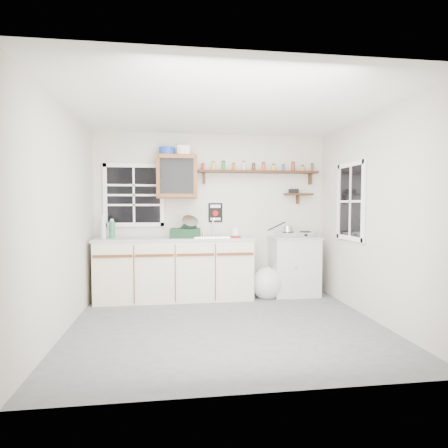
% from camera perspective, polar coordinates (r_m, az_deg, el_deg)
% --- Properties ---
extents(room, '(3.64, 3.24, 2.54)m').
position_cam_1_polar(room, '(4.30, 0.40, 0.89)').
color(room, '#515154').
rests_on(room, ground).
extents(main_cabinet, '(2.31, 0.63, 0.92)m').
position_cam_1_polar(main_cabinet, '(5.64, -7.45, -6.70)').
color(main_cabinet, beige).
rests_on(main_cabinet, floor).
extents(right_cabinet, '(0.73, 0.57, 0.91)m').
position_cam_1_polar(right_cabinet, '(5.96, 10.59, -6.25)').
color(right_cabinet, silver).
rests_on(right_cabinet, floor).
extents(sink, '(0.52, 0.44, 0.29)m').
position_cam_1_polar(sink, '(5.61, -1.99, -1.88)').
color(sink, silver).
rests_on(sink, main_cabinet).
extents(upper_cabinet, '(0.60, 0.32, 0.65)m').
position_cam_1_polar(upper_cabinet, '(5.71, -7.20, 7.16)').
color(upper_cabinet, brown).
rests_on(upper_cabinet, wall_back).
extents(upper_cabinet_clutter, '(0.46, 0.24, 0.14)m').
position_cam_1_polar(upper_cabinet_clutter, '(5.76, -7.60, 10.97)').
color(upper_cabinet_clutter, '#1937A3').
rests_on(upper_cabinet_clutter, upper_cabinet).
extents(spice_shelf, '(1.91, 0.18, 0.35)m').
position_cam_1_polar(spice_shelf, '(5.94, 5.27, 8.04)').
color(spice_shelf, '#32190D').
rests_on(spice_shelf, wall_back).
extents(secondary_shelf, '(0.45, 0.16, 0.24)m').
position_cam_1_polar(secondary_shelf, '(6.11, 11.06, 4.52)').
color(secondary_shelf, '#32190D').
rests_on(secondary_shelf, wall_back).
extents(warning_sign, '(0.22, 0.02, 0.30)m').
position_cam_1_polar(warning_sign, '(5.88, -1.32, 1.75)').
color(warning_sign, black).
rests_on(warning_sign, wall_back).
extents(window_back, '(0.93, 0.03, 0.98)m').
position_cam_1_polar(window_back, '(5.87, -13.57, 4.30)').
color(window_back, black).
rests_on(window_back, wall_back).
extents(window_right, '(0.03, 0.78, 1.08)m').
position_cam_1_polar(window_right, '(5.37, 18.76, 3.29)').
color(window_right, black).
rests_on(window_right, wall_back).
extents(water_bottles, '(0.19, 0.16, 0.34)m').
position_cam_1_polar(water_bottles, '(5.66, -17.26, -0.64)').
color(water_bottles, silver).
rests_on(water_bottles, main_cabinet).
extents(dish_rack, '(0.47, 0.37, 0.33)m').
position_cam_1_polar(dish_rack, '(5.55, -5.71, -0.96)').
color(dish_rack, black).
rests_on(dish_rack, main_cabinet).
extents(soap_bottle, '(0.09, 0.10, 0.18)m').
position_cam_1_polar(soap_bottle, '(5.71, 1.74, -0.99)').
color(soap_bottle, silver).
rests_on(soap_bottle, main_cabinet).
extents(rag, '(0.18, 0.17, 0.02)m').
position_cam_1_polar(rag, '(5.49, 1.70, -1.99)').
color(rag, maroon).
rests_on(rag, main_cabinet).
extents(hotplate, '(0.60, 0.37, 0.08)m').
position_cam_1_polar(hotplate, '(5.89, 10.99, -1.54)').
color(hotplate, silver).
rests_on(hotplate, right_cabinet).
extents(saucepan, '(0.35, 0.27, 0.17)m').
position_cam_1_polar(saucepan, '(5.84, 9.61, -0.74)').
color(saucepan, silver).
rests_on(saucepan, hotplate).
extents(trash_bag, '(0.45, 0.40, 0.51)m').
position_cam_1_polar(trash_bag, '(5.74, 6.57, -8.99)').
color(trash_bag, silver).
rests_on(trash_bag, floor).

